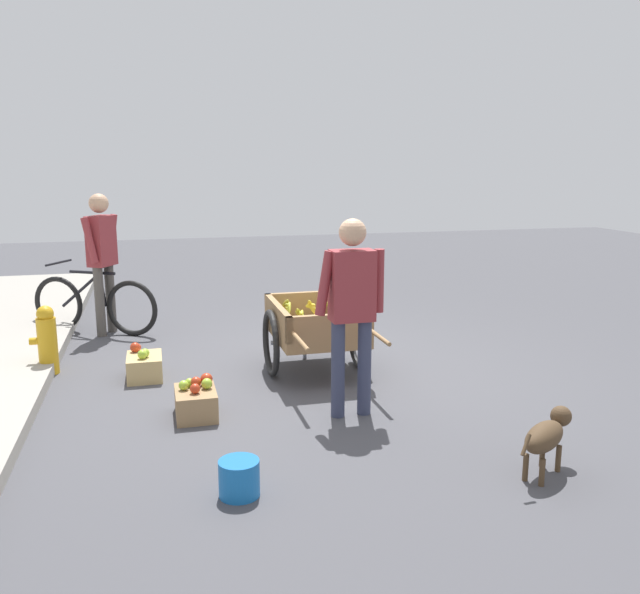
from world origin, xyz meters
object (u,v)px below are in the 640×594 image
(fruit_cart, at_px, (316,328))
(vendor_person, at_px, (352,300))
(bicycle, at_px, (94,304))
(dog, at_px, (547,435))
(cyclist_person, at_px, (102,251))
(mixed_fruit_crate, at_px, (196,401))
(fire_hydrant, at_px, (47,340))
(apple_crate, at_px, (144,366))
(plastic_bucket, at_px, (239,478))

(fruit_cart, bearing_deg, vendor_person, -179.71)
(bicycle, bearing_deg, dog, -145.37)
(cyclist_person, bearing_deg, mixed_fruit_crate, -163.43)
(fire_hydrant, bearing_deg, apple_crate, -112.59)
(fire_hydrant, xyz_separation_m, mixed_fruit_crate, (-1.45, -1.30, -0.21))
(vendor_person, bearing_deg, dog, -144.30)
(apple_crate, bearing_deg, vendor_person, -129.98)
(fruit_cart, relative_size, vendor_person, 1.05)
(fruit_cart, height_order, mixed_fruit_crate, fruit_cart)
(dog, relative_size, apple_crate, 1.31)
(cyclist_person, distance_m, mixed_fruit_crate, 3.13)
(vendor_person, height_order, fire_hydrant, vendor_person)
(dog, bearing_deg, fire_hydrant, 48.71)
(cyclist_person, bearing_deg, fruit_cart, -134.34)
(bicycle, distance_m, fire_hydrant, 1.54)
(dog, relative_size, fire_hydrant, 0.86)
(bicycle, xyz_separation_m, fire_hydrant, (-1.51, 0.31, -0.02))
(plastic_bucket, height_order, mixed_fruit_crate, mixed_fruit_crate)
(plastic_bucket, bearing_deg, fire_hydrant, 27.62)
(mixed_fruit_crate, bearing_deg, dog, -126.31)
(vendor_person, height_order, plastic_bucket, vendor_person)
(cyclist_person, distance_m, plastic_bucket, 4.46)
(plastic_bucket, xyz_separation_m, mixed_fruit_crate, (1.36, 0.17, 0.01))
(fire_hydrant, bearing_deg, cyclist_person, -17.32)
(vendor_person, height_order, cyclist_person, cyclist_person)
(fire_hydrant, xyz_separation_m, apple_crate, (-0.37, -0.89, -0.21))
(fruit_cart, bearing_deg, cyclist_person, 45.66)
(dog, distance_m, mixed_fruit_crate, 2.66)
(plastic_bucket, bearing_deg, dog, -96.04)
(fruit_cart, distance_m, cyclist_person, 2.94)
(dog, bearing_deg, plastic_bucket, 83.96)
(vendor_person, relative_size, bicycle, 1.08)
(apple_crate, bearing_deg, cyclist_person, 13.92)
(bicycle, xyz_separation_m, apple_crate, (-1.88, -0.58, -0.23))
(apple_crate, height_order, mixed_fruit_crate, mixed_fruit_crate)
(dog, bearing_deg, bicycle, 34.63)
(bicycle, relative_size, dog, 2.56)
(fruit_cart, bearing_deg, fire_hydrant, 76.89)
(cyclist_person, bearing_deg, dog, -146.07)
(vendor_person, xyz_separation_m, bicycle, (3.24, 2.20, -0.59))
(dog, xyz_separation_m, plastic_bucket, (0.21, 1.97, -0.16))
(vendor_person, height_order, apple_crate, vendor_person)
(fruit_cart, height_order, fire_hydrant, fruit_cart)
(plastic_bucket, bearing_deg, vendor_person, -43.85)
(fruit_cart, relative_size, fire_hydrant, 2.47)
(bicycle, xyz_separation_m, plastic_bucket, (-4.32, -1.16, -0.24))
(fruit_cart, distance_m, apple_crate, 1.66)
(bicycle, bearing_deg, fruit_cart, -133.61)
(vendor_person, relative_size, plastic_bucket, 6.29)
(fire_hydrant, bearing_deg, bicycle, -11.78)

